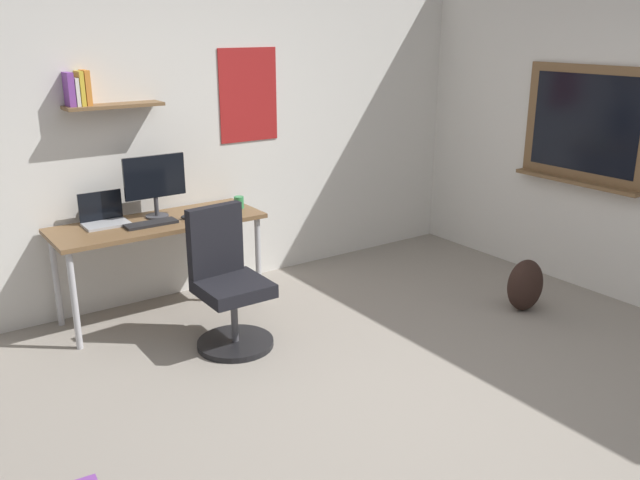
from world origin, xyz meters
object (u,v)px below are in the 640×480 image
Objects in this scene: laptop at (104,217)px; backpack at (525,285)px; office_chair at (228,288)px; monitor_primary at (155,182)px; desk at (158,231)px; coffee_mug at (239,202)px; computer_mouse at (187,217)px; keyboard at (151,224)px.

laptop reaches higher than backpack.
monitor_primary reaches higher than office_chair.
desk is 1.60× the size of office_chair.
coffee_mug is (0.62, -0.11, -0.22)m from monitor_primary.
monitor_primary reaches higher than coffee_mug.
monitor_primary is at bearing 135.25° from computer_mouse.
coffee_mug is (0.46, 0.05, 0.03)m from computer_mouse.
laptop is 0.84× the size of keyboard.
office_chair is at bearing -80.36° from monitor_primary.
backpack is at bearing -20.38° from office_chair.
monitor_primary is 0.67m from coffee_mug.
monitor_primary is at bearing 55.27° from keyboard.
desk is 0.36m from monitor_primary.
desk reaches higher than backpack.
keyboard is at bearing -136.50° from desk.
coffee_mug is 0.23× the size of backpack.
keyboard is at bearing -38.64° from laptop.
laptop is 1.02m from coffee_mug.
monitor_primary is 1.15× the size of backpack.
laptop is (-0.34, 0.14, 0.13)m from desk.
coffee_mug is at bearing -9.22° from laptop.
desk is 16.53× the size of coffee_mug.
keyboard reaches higher than backpack.
office_chair is at bearing -59.29° from laptop.
desk is 14.62× the size of computer_mouse.
office_chair reaches higher than coffee_mug.
backpack is at bearing -31.46° from keyboard.
monitor_primary is at bearing 67.63° from desk.
laptop is 3.37× the size of coffee_mug.
computer_mouse is (0.17, -0.16, -0.25)m from monitor_primary.
keyboard is at bearing 110.99° from office_chair.
office_chair reaches higher than keyboard.
coffee_mug reaches higher than backpack.
office_chair is 2.36× the size of backpack.
office_chair reaches higher than computer_mouse.
monitor_primary reaches higher than keyboard.
computer_mouse is (0.03, 0.66, 0.34)m from office_chair.
keyboard is (-0.25, 0.66, 0.33)m from office_chair.
keyboard is (-0.11, -0.16, -0.26)m from monitor_primary.
monitor_primary is 0.33m from keyboard.
desk is 3.28× the size of monitor_primary.
computer_mouse is at bearing -19.48° from desk.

